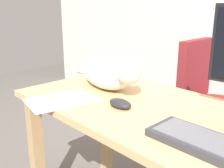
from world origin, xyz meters
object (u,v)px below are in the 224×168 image
object	(u,v)px
computer_mouse	(120,103)
keyboard	(221,149)
cat	(108,73)
office_chair	(209,120)

from	to	relation	value
computer_mouse	keyboard	bearing A→B (deg)	-5.42
cat	computer_mouse	xyz separation A→B (m)	(0.23, -0.14, -0.06)
keyboard	office_chair	bearing A→B (deg)	116.73
cat	keyboard	bearing A→B (deg)	-15.28
office_chair	cat	world-z (taller)	same
office_chair	computer_mouse	bearing A→B (deg)	-89.63
keyboard	cat	distance (m)	0.70
computer_mouse	office_chair	bearing A→B (deg)	90.37
office_chair	computer_mouse	xyz separation A→B (m)	(0.01, -0.86, 0.35)
keyboard	computer_mouse	size ratio (longest dim) A/B	4.00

